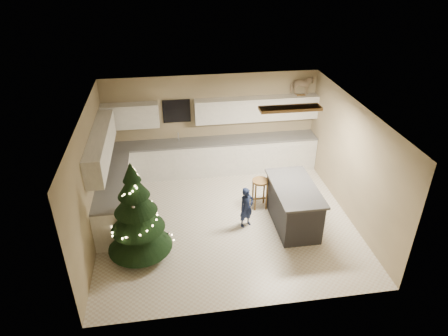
# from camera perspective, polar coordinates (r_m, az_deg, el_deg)

# --- Properties ---
(ground_plane) EXTENTS (5.50, 5.50, 0.00)m
(ground_plane) POSITION_cam_1_polar(r_m,az_deg,el_deg) (9.04, 0.33, -7.45)
(ground_plane) COLOR silver
(room_shell) EXTENTS (5.52, 5.02, 2.61)m
(room_shell) POSITION_cam_1_polar(r_m,az_deg,el_deg) (8.11, 0.53, 2.50)
(room_shell) COLOR tan
(room_shell) RESTS_ON ground_plane
(cabinetry) EXTENTS (5.50, 3.20, 2.00)m
(cabinetry) POSITION_cam_1_polar(r_m,az_deg,el_deg) (9.95, -6.31, 1.30)
(cabinetry) COLOR white
(cabinetry) RESTS_ON ground_plane
(island) EXTENTS (0.90, 1.70, 0.95)m
(island) POSITION_cam_1_polar(r_m,az_deg,el_deg) (8.80, 9.86, -5.24)
(island) COLOR black
(island) RESTS_ON ground_plane
(bar_stool) EXTENTS (0.38, 0.38, 0.72)m
(bar_stool) POSITION_cam_1_polar(r_m,az_deg,el_deg) (9.21, 5.18, -2.70)
(bar_stool) COLOR brown
(bar_stool) RESTS_ON ground_plane
(christmas_tree) EXTENTS (1.30, 1.26, 2.08)m
(christmas_tree) POSITION_cam_1_polar(r_m,az_deg,el_deg) (7.82, -12.30, -7.12)
(christmas_tree) COLOR #3F2816
(christmas_tree) RESTS_ON ground_plane
(toddler) EXTENTS (0.41, 0.36, 0.94)m
(toddler) POSITION_cam_1_polar(r_m,az_deg,el_deg) (8.63, 3.22, -5.64)
(toddler) COLOR black
(toddler) RESTS_ON ground_plane
(rocking_horse) EXTENTS (0.62, 0.38, 0.50)m
(rocking_horse) POSITION_cam_1_polar(r_m,az_deg,el_deg) (10.54, 11.05, 11.49)
(rocking_horse) COLOR brown
(rocking_horse) RESTS_ON cabinetry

